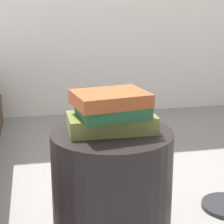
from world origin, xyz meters
TOP-DOWN VIEW (x-y plane):
  - side_table at (0.00, 0.00)m, footprint 0.43×0.43m
  - book_olive at (-0.00, 0.01)m, footprint 0.30×0.16m
  - book_forest at (-0.00, -0.01)m, footprint 0.24×0.20m
  - book_rust at (-0.01, -0.01)m, footprint 0.27×0.22m

SIDE VIEW (x-z plane):
  - side_table at x=0.00m, z-range 0.00..0.49m
  - book_olive at x=0.00m, z-range 0.49..0.55m
  - book_forest at x=0.00m, z-range 0.55..0.59m
  - book_rust at x=-0.01m, z-range 0.59..0.64m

